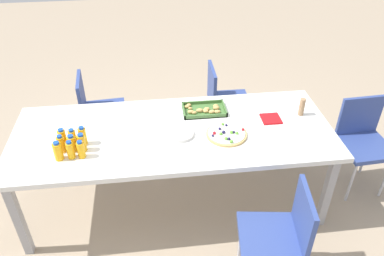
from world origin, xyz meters
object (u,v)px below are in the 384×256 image
(juice_bottle_0, at_px, (58,151))
(snack_tray, at_px, (204,110))
(party_table, at_px, (174,137))
(napkin_stack, at_px, (271,119))
(chair_end, at_px, (363,137))
(chair_far_right, at_px, (223,98))
(juice_bottle_8, at_px, (83,136))
(cardboard_tube, at_px, (302,107))
(chair_far_left, at_px, (96,108))
(juice_bottle_2, at_px, (81,150))
(chair_near_right, at_px, (282,232))
(juice_bottle_5, at_px, (82,143))
(juice_bottle_1, at_px, (70,150))
(plate_stack, at_px, (180,134))
(juice_bottle_4, at_px, (72,144))
(juice_bottle_3, at_px, (61,144))
(fruit_pizza, at_px, (227,134))
(juice_bottle_7, at_px, (73,138))
(juice_bottle_6, at_px, (62,138))

(juice_bottle_0, height_order, snack_tray, juice_bottle_0)
(party_table, bearing_deg, napkin_stack, 4.45)
(chair_end, height_order, napkin_stack, chair_end)
(chair_far_right, xyz_separation_m, juice_bottle_8, (-1.22, -0.92, 0.31))
(party_table, bearing_deg, juice_bottle_8, -173.06)
(cardboard_tube, bearing_deg, juice_bottle_8, -173.97)
(chair_far_left, bearing_deg, juice_bottle_2, -3.20)
(chair_near_right, height_order, juice_bottle_5, juice_bottle_5)
(juice_bottle_1, bearing_deg, plate_stack, 12.32)
(party_table, relative_size, juice_bottle_4, 18.29)
(juice_bottle_2, relative_size, juice_bottle_3, 0.99)
(juice_bottle_3, bearing_deg, chair_end, 4.65)
(chair_near_right, bearing_deg, fruit_pizza, 24.48)
(juice_bottle_5, distance_m, cardboard_tube, 1.73)
(juice_bottle_5, xyz_separation_m, juice_bottle_8, (-0.00, 0.08, 0.00))
(chair_far_left, distance_m, juice_bottle_7, 0.94)
(snack_tray, xyz_separation_m, plate_stack, (-0.23, -0.31, -0.00))
(juice_bottle_8, bearing_deg, cardboard_tube, 6.03)
(juice_bottle_0, xyz_separation_m, juice_bottle_8, (0.15, 0.16, 0.00))
(chair_far_left, xyz_separation_m, juice_bottle_6, (-0.13, -0.88, 0.31))
(chair_far_left, relative_size, napkin_stack, 5.53)
(chair_far_left, height_order, juice_bottle_6, juice_bottle_6)
(juice_bottle_2, height_order, juice_bottle_4, juice_bottle_2)
(juice_bottle_4, relative_size, juice_bottle_7, 0.97)
(fruit_pizza, distance_m, snack_tray, 0.37)
(juice_bottle_2, distance_m, napkin_stack, 1.48)
(party_table, xyz_separation_m, juice_bottle_5, (-0.66, -0.16, 0.12))
(chair_near_right, bearing_deg, juice_bottle_6, 69.28)
(chair_end, xyz_separation_m, juice_bottle_5, (-2.28, -0.20, 0.31))
(party_table, relative_size, cardboard_tube, 16.50)
(juice_bottle_0, height_order, juice_bottle_4, juice_bottle_0)
(juice_bottle_2, relative_size, plate_stack, 0.69)
(chair_far_left, height_order, juice_bottle_1, juice_bottle_1)
(chair_end, bearing_deg, juice_bottle_3, 1.56)
(chair_end, xyz_separation_m, juice_bottle_2, (-2.28, -0.28, 0.31))
(juice_bottle_0, bearing_deg, juice_bottle_1, 3.74)
(party_table, relative_size, fruit_pizza, 8.02)
(juice_bottle_4, bearing_deg, juice_bottle_0, -133.95)
(juice_bottle_7, bearing_deg, chair_far_left, 86.58)
(juice_bottle_8, bearing_deg, juice_bottle_6, 178.69)
(party_table, xyz_separation_m, juice_bottle_0, (-0.81, -0.24, 0.12))
(juice_bottle_8, xyz_separation_m, plate_stack, (0.71, 0.02, -0.06))
(juice_bottle_3, bearing_deg, juice_bottle_2, -28.79)
(juice_bottle_7, bearing_deg, snack_tray, 18.08)
(juice_bottle_2, bearing_deg, fruit_pizza, 6.92)
(juice_bottle_3, xyz_separation_m, napkin_stack, (1.59, 0.21, -0.06))
(napkin_stack, bearing_deg, juice_bottle_2, -168.49)
(party_table, height_order, chair_near_right, chair_near_right)
(juice_bottle_1, height_order, juice_bottle_2, juice_bottle_1)
(juice_bottle_6, distance_m, juice_bottle_7, 0.07)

